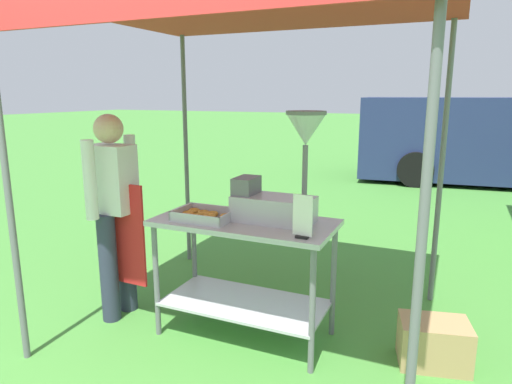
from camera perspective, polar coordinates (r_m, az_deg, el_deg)
ground_plane at (r=7.80m, az=12.19°, el=-1.06°), size 70.00×70.00×0.00m
stall_canopy at (r=3.22m, az=-0.79°, el=21.59°), size 2.66×2.26×2.37m
donut_cart at (r=3.28m, az=-1.43°, el=-7.64°), size 1.28×0.62×0.88m
donut_tray at (r=3.23m, az=-6.56°, el=-3.04°), size 0.41×0.31×0.07m
donut_fryer at (r=3.09m, az=3.17°, el=1.11°), size 0.63×0.28×0.77m
menu_sign at (r=2.80m, az=5.88°, el=-3.47°), size 0.13×0.05×0.27m
vendor at (r=3.67m, az=-17.41°, el=-1.73°), size 0.45×0.53×1.61m
supply_crate at (r=3.35m, az=21.48°, el=-17.27°), size 0.50×0.40×0.30m
van_navy at (r=10.28m, az=29.50°, el=5.77°), size 5.90×2.51×1.69m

